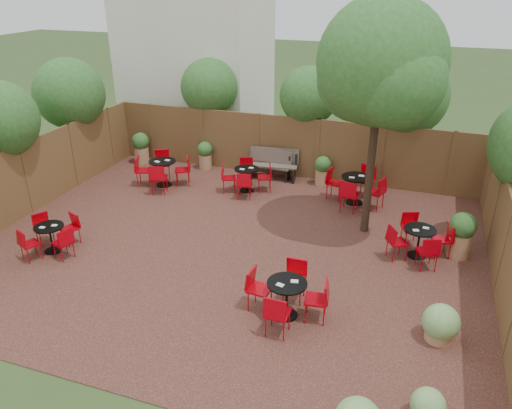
% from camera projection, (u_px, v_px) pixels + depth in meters
% --- Properties ---
extents(ground, '(80.00, 80.00, 0.00)m').
position_uv_depth(ground, '(231.00, 247.00, 12.26)').
color(ground, '#354F23').
rests_on(ground, ground).
extents(courtyard_paving, '(12.00, 10.00, 0.02)m').
position_uv_depth(courtyard_paving, '(231.00, 246.00, 12.25)').
color(courtyard_paving, '#3B1B18').
rests_on(courtyard_paving, ground).
extents(fence_back, '(12.00, 0.08, 2.00)m').
position_uv_depth(fence_back, '(287.00, 147.00, 16.11)').
color(fence_back, brown).
rests_on(fence_back, ground).
extents(fence_left, '(0.08, 10.00, 2.00)m').
position_uv_depth(fence_left, '(26.00, 179.00, 13.61)').
color(fence_left, brown).
rests_on(fence_left, ground).
extents(fence_right, '(0.08, 10.00, 2.00)m').
position_uv_depth(fence_right, '(505.00, 252.00, 10.06)').
color(fence_right, brown).
rests_on(fence_right, ground).
extents(neighbour_building, '(5.00, 4.00, 8.00)m').
position_uv_depth(neighbour_building, '(196.00, 34.00, 18.74)').
color(neighbour_building, silver).
rests_on(neighbour_building, ground).
extents(overhang_foliage, '(15.79, 10.90, 2.72)m').
position_uv_depth(overhang_foliage, '(191.00, 112.00, 13.51)').
color(overhang_foliage, '#275C1E').
rests_on(overhang_foliage, ground).
extents(courtyard_tree, '(3.00, 2.94, 5.76)m').
position_uv_depth(courtyard_tree, '(380.00, 70.00, 11.23)').
color(courtyard_tree, black).
rests_on(courtyard_tree, courtyard_paving).
extents(park_bench_left, '(1.44, 0.48, 0.88)m').
position_uv_depth(park_bench_left, '(269.00, 164.00, 16.16)').
color(park_bench_left, brown).
rests_on(park_bench_left, courtyard_paving).
extents(park_bench_right, '(1.63, 0.72, 0.98)m').
position_uv_depth(park_bench_right, '(273.00, 163.00, 16.10)').
color(park_bench_right, brown).
rests_on(park_bench_right, courtyard_paving).
extents(bistro_tables, '(9.77, 7.38, 0.95)m').
position_uv_depth(bistro_tables, '(258.00, 207.00, 13.21)').
color(bistro_tables, black).
rests_on(bistro_tables, courtyard_paving).
extents(planters, '(11.01, 3.94, 1.12)m').
position_uv_depth(planters, '(271.00, 175.00, 15.03)').
color(planters, '#A67953').
rests_on(planters, courtyard_paving).
extents(low_shrubs, '(1.76, 3.39, 0.74)m').
position_uv_depth(low_shrubs, '(407.00, 376.00, 7.85)').
color(low_shrubs, '#A67953').
rests_on(low_shrubs, courtyard_paving).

